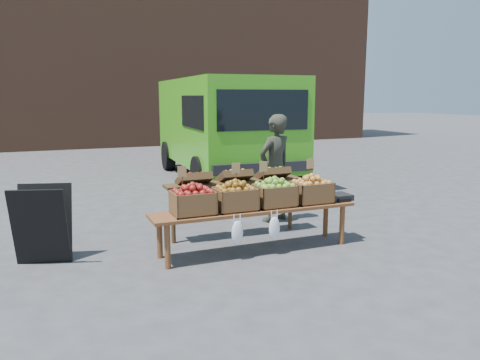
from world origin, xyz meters
name	(u,v)px	position (x,y,z in m)	size (l,w,h in m)	color
ground	(229,247)	(0.00, 0.00, 0.00)	(80.00, 80.00, 0.00)	#414143
brick_building	(94,21)	(0.00, 15.00, 5.00)	(24.00, 4.00, 10.00)	brown
delivery_van	(224,129)	(1.86, 5.10, 1.19)	(2.44, 5.31, 2.38)	#3EA319
vendor	(275,168)	(1.17, 0.98, 0.85)	(0.62, 0.41, 1.70)	#292C22
chalkboard_sign	(42,224)	(-2.26, 0.30, 0.48)	(0.63, 0.35, 0.95)	black
back_table	(235,200)	(0.26, 0.46, 0.52)	(2.10, 0.44, 1.04)	#3E2A16
display_bench	(255,229)	(0.25, -0.26, 0.28)	(2.70, 0.56, 0.57)	brown
crate_golden_apples	(193,203)	(-0.57, -0.26, 0.71)	(0.50, 0.40, 0.28)	maroon
crate_russet_pears	(235,199)	(-0.02, -0.26, 0.71)	(0.50, 0.40, 0.28)	#91560E
crate_red_apples	(274,195)	(0.53, -0.26, 0.71)	(0.50, 0.40, 0.28)	#4D8B1E
crate_green_apples	(311,192)	(1.08, -0.26, 0.71)	(0.50, 0.40, 0.28)	#B49229
weighing_scale	(338,197)	(1.50, -0.26, 0.61)	(0.34, 0.30, 0.08)	black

